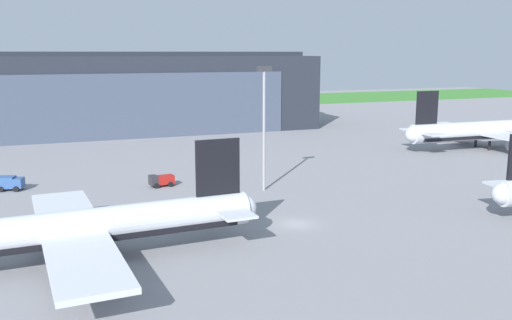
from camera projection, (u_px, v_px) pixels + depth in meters
ground_plane at (297, 224)px, 70.79m from camera, size 440.00×440.00×0.00m
grass_field_strip at (117, 105)px, 231.94m from camera, size 440.00×56.00×0.08m
maintenance_hangar at (132, 93)px, 152.96m from camera, size 99.70×30.44×21.58m
airliner_far_left at (489, 131)px, 125.89m from camera, size 44.18×36.07×13.33m
airliner_near_left at (66, 231)px, 56.82m from camera, size 42.81×34.32×11.94m
stair_truck at (161, 180)px, 90.41m from camera, size 4.13×2.62×1.96m
fuel_bowser at (10, 183)px, 87.88m from camera, size 4.30×3.35×2.22m
apron_light_mast at (264, 119)px, 86.05m from camera, size 2.40×0.50×19.34m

